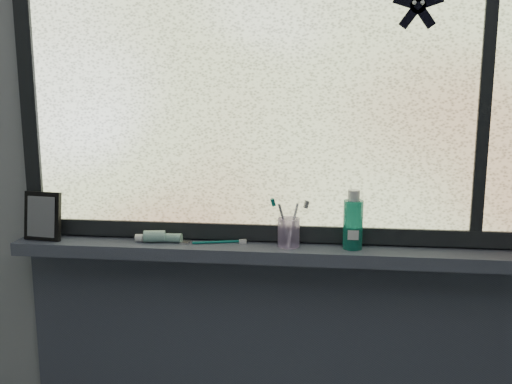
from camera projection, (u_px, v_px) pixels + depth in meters
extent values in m
cube|color=#9EA3A8|center=(276.00, 168.00, 1.76)|extent=(3.00, 0.01, 2.50)
cube|color=#43495A|center=(273.00, 252.00, 1.74)|extent=(1.62, 0.14, 0.04)
cube|color=silver|center=(276.00, 75.00, 1.69)|extent=(1.50, 0.01, 1.00)
cube|color=black|center=(275.00, 232.00, 1.77)|extent=(1.60, 0.03, 0.05)
cube|color=black|center=(28.00, 76.00, 1.78)|extent=(0.05, 0.03, 1.10)
cube|color=black|center=(486.00, 75.00, 1.61)|extent=(0.03, 0.03, 1.00)
cube|color=black|center=(43.00, 216.00, 1.79)|extent=(0.13, 0.08, 0.15)
cylinder|color=#CDAFE8|center=(289.00, 232.00, 1.72)|extent=(0.08, 0.08, 0.09)
cylinder|color=#1B8E79|center=(353.00, 220.00, 1.69)|extent=(0.06, 0.06, 0.15)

